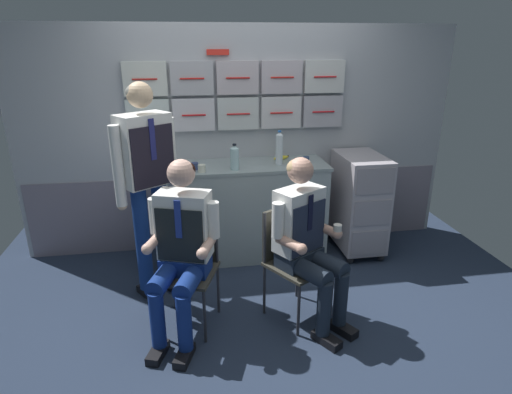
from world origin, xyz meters
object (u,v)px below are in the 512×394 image
(folding_chair_left, at_px, (190,256))
(crew_member_left, at_px, (181,243))
(crew_member_right, at_px, (307,237))
(snack_banana, at_px, (281,158))
(crew_member_standing, at_px, (147,173))
(water_bottle_tall, at_px, (279,148))
(service_trolley, at_px, (359,201))
(folding_chair_right, at_px, (290,250))
(coffee_cup_spare, at_px, (306,159))

(folding_chair_left, xyz_separation_m, crew_member_left, (-0.05, -0.15, 0.18))
(crew_member_right, xyz_separation_m, snack_banana, (0.08, 1.24, 0.25))
(crew_member_standing, height_order, snack_banana, crew_member_standing)
(snack_banana, bearing_deg, water_bottle_tall, -108.69)
(service_trolley, height_order, folding_chair_left, service_trolley)
(folding_chair_right, xyz_separation_m, coffee_cup_spare, (0.37, 0.96, 0.43))
(water_bottle_tall, bearing_deg, folding_chair_left, -133.18)
(folding_chair_left, relative_size, crew_member_standing, 0.49)
(service_trolley, distance_m, crew_member_right, 1.33)
(water_bottle_tall, bearing_deg, folding_chair_right, -96.78)
(crew_member_right, bearing_deg, coffee_cup_spare, 75.23)
(water_bottle_tall, xyz_separation_m, coffee_cup_spare, (0.26, 0.02, -0.12))
(service_trolley, xyz_separation_m, coffee_cup_spare, (-0.53, 0.06, 0.43))
(service_trolley, bearing_deg, crew_member_right, -128.45)
(folding_chair_left, xyz_separation_m, crew_member_right, (0.83, -0.17, 0.17))
(folding_chair_right, bearing_deg, crew_member_standing, 156.40)
(coffee_cup_spare, bearing_deg, crew_member_standing, -160.11)
(folding_chair_right, distance_m, snack_banana, 1.19)
(folding_chair_left, height_order, water_bottle_tall, water_bottle_tall)
(crew_member_standing, distance_m, snack_banana, 1.37)
(folding_chair_left, xyz_separation_m, crew_member_standing, (-0.29, 0.42, 0.52))
(crew_member_left, height_order, crew_member_right, crew_member_left)
(folding_chair_left, height_order, crew_member_right, crew_member_right)
(folding_chair_right, bearing_deg, crew_member_right, -58.27)
(service_trolley, height_order, snack_banana, service_trolley)
(crew_member_standing, xyz_separation_m, snack_banana, (1.20, 0.65, -0.10))
(folding_chair_right, bearing_deg, coffee_cup_spare, 68.74)
(snack_banana, bearing_deg, service_trolley, -15.28)
(folding_chair_left, height_order, coffee_cup_spare, coffee_cup_spare)
(crew_member_standing, bearing_deg, coffee_cup_spare, 19.89)
(crew_member_left, relative_size, snack_banana, 7.35)
(water_bottle_tall, xyz_separation_m, snack_banana, (0.06, 0.16, -0.13))
(crew_member_standing, height_order, water_bottle_tall, crew_member_standing)
(water_bottle_tall, height_order, coffee_cup_spare, water_bottle_tall)
(service_trolley, relative_size, crew_member_standing, 0.57)
(crew_member_left, relative_size, crew_member_right, 1.01)
(crew_member_left, bearing_deg, snack_banana, 51.80)
(crew_member_left, height_order, water_bottle_tall, crew_member_left)
(folding_chair_left, bearing_deg, crew_member_standing, 124.65)
(water_bottle_tall, bearing_deg, service_trolley, -2.85)
(folding_chair_right, height_order, crew_member_right, crew_member_right)
(folding_chair_left, bearing_deg, crew_member_left, -109.51)
(coffee_cup_spare, bearing_deg, crew_member_left, -137.19)
(folding_chair_right, xyz_separation_m, crew_member_standing, (-1.04, 0.45, 0.52))
(folding_chair_left, height_order, crew_member_standing, crew_member_standing)
(crew_member_left, xyz_separation_m, coffee_cup_spare, (1.17, 1.09, 0.25))
(crew_member_left, distance_m, folding_chair_right, 0.83)
(folding_chair_left, relative_size, crew_member_left, 0.66)
(service_trolley, xyz_separation_m, folding_chair_left, (-1.65, -0.87, -0.01))
(crew_member_right, xyz_separation_m, coffee_cup_spare, (0.29, 1.10, 0.26))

